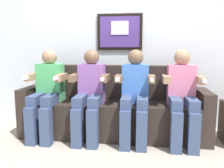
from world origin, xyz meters
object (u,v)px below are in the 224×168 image
at_px(person_right_center, 135,92).
at_px(person_left_center, 90,91).
at_px(person_rightmost, 182,93).
at_px(couch, 114,112).
at_px(person_leftmost, 47,90).

bearing_deg(person_right_center, person_left_center, 179.95).
bearing_deg(person_rightmost, person_right_center, -179.95).
height_order(couch, person_left_center, person_left_center).
distance_m(person_leftmost, person_right_center, 1.10).
relative_size(person_leftmost, person_rightmost, 1.00).
distance_m(couch, person_left_center, 0.44).
bearing_deg(person_rightmost, person_leftmost, -179.98).
distance_m(person_leftmost, person_rightmost, 1.65).
bearing_deg(couch, person_leftmost, -168.43).
distance_m(couch, person_right_center, 0.44).
distance_m(person_left_center, person_right_center, 0.55).
relative_size(couch, person_leftmost, 2.11).
distance_m(couch, person_rightmost, 0.89).
xyz_separation_m(person_leftmost, person_right_center, (1.10, 0.00, 0.00)).
relative_size(couch, person_right_center, 2.11).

